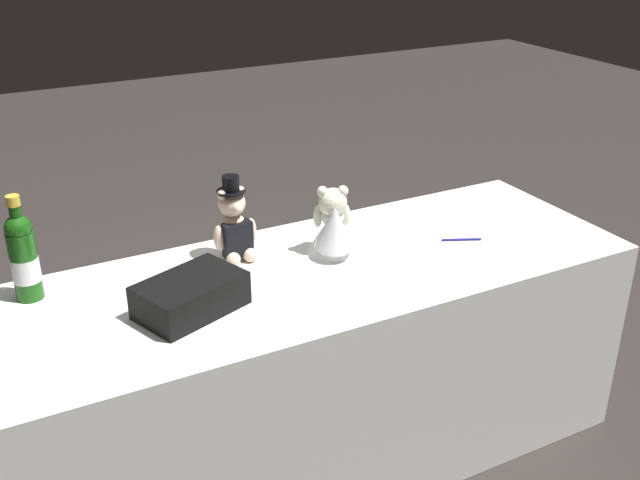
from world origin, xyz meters
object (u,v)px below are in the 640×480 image
Objects in this scene: teddy_bear_groom at (234,227)px; teddy_bear_bride at (333,226)px; gift_case_black at (191,295)px; signing_pen at (463,239)px; champagne_bottle at (23,256)px.

teddy_bear_bride is (-0.30, 0.12, -0.01)m from teddy_bear_groom.
teddy_bear_groom is 0.82× the size of gift_case_black.
teddy_bear_groom is 0.79m from signing_pen.
teddy_bear_groom is at bearing -17.88° from signing_pen.
teddy_bear_bride is 0.47m from signing_pen.
gift_case_black is (0.98, 0.02, 0.05)m from signing_pen.
teddy_bear_groom is 2.13× the size of signing_pen.
signing_pen is at bearing 162.12° from teddy_bear_groom.
signing_pen is at bearing 168.64° from champagne_bottle.
champagne_bottle is 2.44× the size of signing_pen.
signing_pen is at bearing 165.14° from teddy_bear_bride.
gift_case_black is at bearing 143.39° from champagne_bottle.
teddy_bear_bride is at bearing -165.71° from gift_case_black.
signing_pen is 0.98m from gift_case_black.
teddy_bear_groom is 1.21× the size of teddy_bear_bride.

